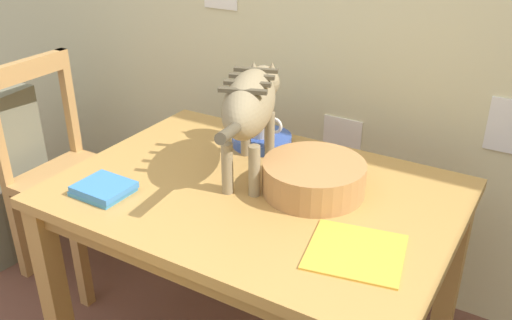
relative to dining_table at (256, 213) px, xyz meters
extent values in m
cube|color=white|center=(0.02, 0.65, 0.02)|extent=(0.16, 0.01, 0.16)
cube|color=#BD8C47|center=(0.00, 0.00, 0.07)|extent=(1.23, 0.87, 0.03)
cube|color=#AE8141|center=(0.00, 0.00, 0.02)|extent=(1.15, 0.79, 0.07)
cube|color=#BD8C47|center=(-0.56, -0.39, -0.29)|extent=(0.07, 0.07, 0.69)
cube|color=#BD8C47|center=(-0.56, 0.39, -0.29)|extent=(0.07, 0.07, 0.69)
cube|color=#BD8C47|center=(0.56, 0.39, -0.29)|extent=(0.07, 0.07, 0.69)
ellipsoid|color=#8F7D5C|center=(-0.07, 0.08, 0.34)|extent=(0.28, 0.42, 0.19)
cube|color=#4E4532|center=(-0.04, -0.01, 0.41)|extent=(0.14, 0.07, 0.01)
cube|color=#4E4532|center=(-0.06, 0.05, 0.41)|extent=(0.14, 0.07, 0.01)
cube|color=#4E4532|center=(-0.08, 0.12, 0.41)|extent=(0.14, 0.07, 0.01)
cube|color=#4E4532|center=(-0.11, 0.18, 0.41)|extent=(0.14, 0.07, 0.01)
cylinder|color=#8F7D5C|center=(-0.16, 0.19, 0.17)|extent=(0.04, 0.04, 0.17)
cylinder|color=#8F7D5C|center=(-0.08, 0.22, 0.17)|extent=(0.04, 0.04, 0.17)
cylinder|color=#8F7D5C|center=(-0.06, -0.07, 0.17)|extent=(0.04, 0.04, 0.17)
cylinder|color=#8F7D5C|center=(0.02, -0.04, 0.17)|extent=(0.04, 0.04, 0.17)
sphere|color=#8F7D5C|center=(-0.15, 0.30, 0.33)|extent=(0.12, 0.12, 0.12)
cone|color=#8F7D5C|center=(-0.18, 0.29, 0.38)|extent=(0.04, 0.04, 0.05)
cone|color=#8F7D5C|center=(-0.12, 0.31, 0.38)|extent=(0.04, 0.04, 0.05)
cylinder|color=#4E4532|center=(0.03, -0.18, 0.35)|extent=(0.09, 0.19, 0.07)
cylinder|color=#3555B3|center=(-0.15, 0.30, 0.11)|extent=(0.22, 0.22, 0.04)
cylinder|color=white|center=(-0.15, 0.30, 0.17)|extent=(0.08, 0.08, 0.09)
torus|color=white|center=(-0.10, 0.30, 0.18)|extent=(0.06, 0.01, 0.06)
cube|color=gold|center=(0.40, -0.16, 0.09)|extent=(0.29, 0.28, 0.01)
cube|color=#418FC3|center=(-0.39, -0.27, 0.10)|extent=(0.16, 0.14, 0.01)
cube|color=#3D84D0|center=(-0.39, -0.27, 0.11)|extent=(0.16, 0.14, 0.02)
cylinder|color=#B37E48|center=(0.16, 0.07, 0.14)|extent=(0.32, 0.32, 0.10)
cylinder|color=#503820|center=(0.16, 0.07, 0.14)|extent=(0.26, 0.26, 0.09)
cube|color=tan|center=(-0.95, 0.09, -0.19)|extent=(0.42, 0.42, 0.04)
cube|color=tan|center=(-1.14, 0.09, 0.27)|extent=(0.04, 0.42, 0.08)
cube|color=tan|center=(-1.15, 0.28, 0.07)|extent=(0.04, 0.04, 0.48)
cube|color=tan|center=(-0.77, 0.28, -0.42)|extent=(0.04, 0.04, 0.43)
cube|color=tan|center=(-0.77, -0.10, -0.42)|extent=(0.04, 0.04, 0.43)
cube|color=tan|center=(-1.14, 0.28, -0.42)|extent=(0.04, 0.04, 0.43)
cube|color=tan|center=(-1.14, -0.10, -0.42)|extent=(0.04, 0.04, 0.43)
camera|label=1|loc=(0.78, -1.31, 0.94)|focal=38.90mm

